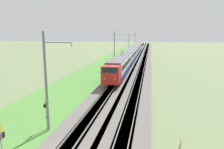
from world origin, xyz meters
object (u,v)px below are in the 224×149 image
(crossing_signal_near, at_px, (1,145))
(catenary_mast_distant, at_px, (135,40))
(catenary_mast_near, at_px, (47,82))
(crossing_signal_aux, at_px, (46,110))
(catenary_mast_mid, at_px, (115,49))
(passenger_train, at_px, (133,52))
(catenary_mast_far, at_px, (129,43))

(crossing_signal_near, xyz_separation_m, catenary_mast_distant, (111.99, -0.10, 2.83))
(catenary_mast_near, xyz_separation_m, catenary_mast_distant, (105.98, 0.00, 0.26))
(crossing_signal_near, relative_size, catenary_mast_near, 0.36)
(crossing_signal_near, distance_m, catenary_mast_distant, 112.02)
(crossing_signal_aux, distance_m, catenary_mast_mid, 35.22)
(catenary_mast_mid, bearing_deg, catenary_mast_distant, 0.00)
(passenger_train, bearing_deg, catenary_mast_mid, -8.01)
(catenary_mast_distant, bearing_deg, catenary_mast_far, -179.99)
(catenary_mast_mid, height_order, catenary_mast_far, catenary_mast_mid)
(catenary_mast_near, distance_m, catenary_mast_distant, 105.98)
(crossing_signal_near, relative_size, catenary_mast_far, 0.37)
(catenary_mast_far, bearing_deg, passenger_train, -169.77)
(crossing_signal_aux, relative_size, catenary_mast_far, 0.36)
(crossing_signal_near, distance_m, crossing_signal_aux, 6.23)
(crossing_signal_near, height_order, catenary_mast_distant, catenary_mast_distant)
(catenary_mast_far, bearing_deg, catenary_mast_distant, 0.01)
(passenger_train, bearing_deg, crossing_signal_near, -2.71)
(catenary_mast_near, bearing_deg, crossing_signal_aux, 54.68)
(catenary_mast_distant, bearing_deg, crossing_signal_aux, 179.83)
(catenary_mast_near, relative_size, catenary_mast_mid, 0.96)
(crossing_signal_aux, xyz_separation_m, catenary_mast_distant, (105.76, -0.31, 2.90))
(crossing_signal_aux, height_order, catenary_mast_far, catenary_mast_far)
(catenary_mast_mid, xyz_separation_m, catenary_mast_far, (35.33, -0.00, -0.21))
(passenger_train, xyz_separation_m, crossing_signal_near, (-61.19, 2.89, -0.42))
(catenary_mast_far, relative_size, catenary_mast_distant, 0.93)
(passenger_train, distance_m, catenary_mast_mid, 20.18)
(crossing_signal_aux, height_order, catenary_mast_mid, catenary_mast_mid)
(crossing_signal_aux, distance_m, catenary_mast_distant, 105.80)
(passenger_train, bearing_deg, catenary_mast_near, -2.90)
(crossing_signal_aux, bearing_deg, passenger_train, -93.24)
(crossing_signal_aux, relative_size, catenary_mast_mid, 0.34)
(catenary_mast_far, bearing_deg, crossing_signal_near, 179.92)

